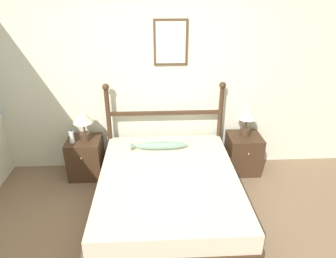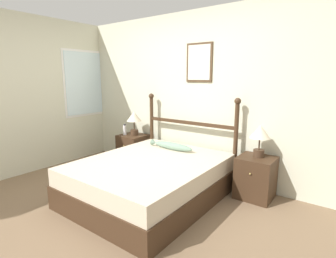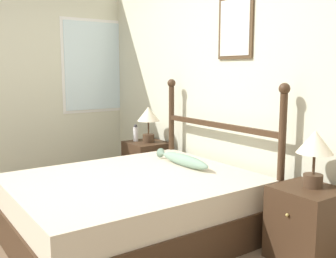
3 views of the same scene
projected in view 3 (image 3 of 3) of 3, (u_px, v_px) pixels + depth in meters
The scene contains 10 objects.
ground_plane at pixel (56, 249), 3.10m from camera, with size 16.00×16.00×0.00m, color #7A6047.
wall_back at pixel (222, 82), 3.89m from camera, with size 6.40×0.08×2.55m.
bed at pixel (133, 207), 3.31m from camera, with size 1.59×1.95×0.51m.
headboard at pixel (218, 139), 3.77m from camera, with size 1.62×0.09×1.30m.
nightstand_left at pixel (147, 165), 4.67m from camera, with size 0.45×0.46×0.55m.
nightstand_right at pixel (307, 224), 2.88m from camera, with size 0.45×0.46×0.55m.
table_lamp_left at pixel (148, 117), 4.57m from camera, with size 0.26×0.26×0.42m.
table_lamp_right at pixel (315, 147), 2.81m from camera, with size 0.26×0.26×0.42m.
bottle at pixel (136, 133), 4.68m from camera, with size 0.06×0.06×0.20m.
fish_pillow at pixel (183, 160), 3.67m from camera, with size 0.73×0.11×0.11m.
Camera 3 is at (2.90, -0.95, 1.40)m, focal length 42.00 mm.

